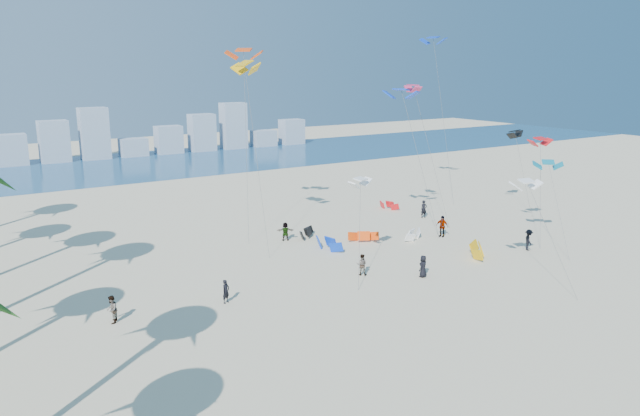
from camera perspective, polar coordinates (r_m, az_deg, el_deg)
ground at (r=33.41m, az=10.81°, el=-13.54°), size 220.00×220.00×0.00m
ocean at (r=96.86m, az=-19.77°, el=3.55°), size 220.00×220.00×0.00m
kitesurfer_near at (r=39.80m, az=-8.83°, el=-7.76°), size 0.67×0.57×1.55m
kitesurfer_mid at (r=44.48m, az=3.94°, el=-5.33°), size 0.98×0.97×1.59m
kitesurfers_far at (r=49.78m, az=6.08°, el=-3.26°), size 33.92×14.62×1.93m
grounded_kites at (r=53.03m, az=6.31°, el=-2.71°), size 15.34×20.12×1.03m
flying_kites at (r=55.30m, az=7.05°, el=10.68°), size 31.31×31.02×18.57m
distant_skyline at (r=105.92m, az=-21.77°, el=5.84°), size 85.00×3.00×8.40m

